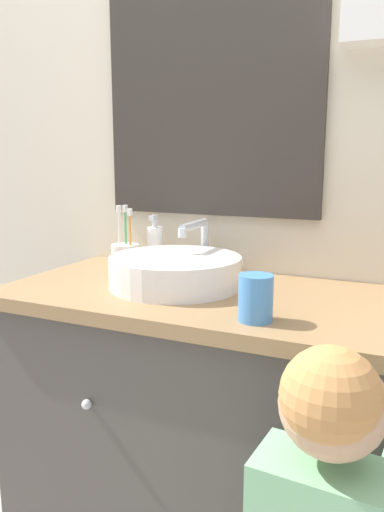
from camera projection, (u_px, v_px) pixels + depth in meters
name	position (u px, v px, depth m)	size (l,w,h in m)	color
wall_back	(279.00, 116.00, 1.41)	(3.20, 0.18, 2.50)	beige
vanity_counter	(232.00, 445.00, 1.33)	(1.21, 0.54, 0.83)	#4C4742
sink_basin	(176.00, 270.00, 1.33)	(0.35, 0.40, 0.16)	white
toothbrush_holder	(125.00, 254.00, 1.56)	(0.09, 0.09, 0.19)	silver
soap_dispenser	(155.00, 247.00, 1.54)	(0.05, 0.05, 0.17)	white
drinking_cup	(256.00, 298.00, 1.04)	(0.07, 0.07, 0.10)	#4789D1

